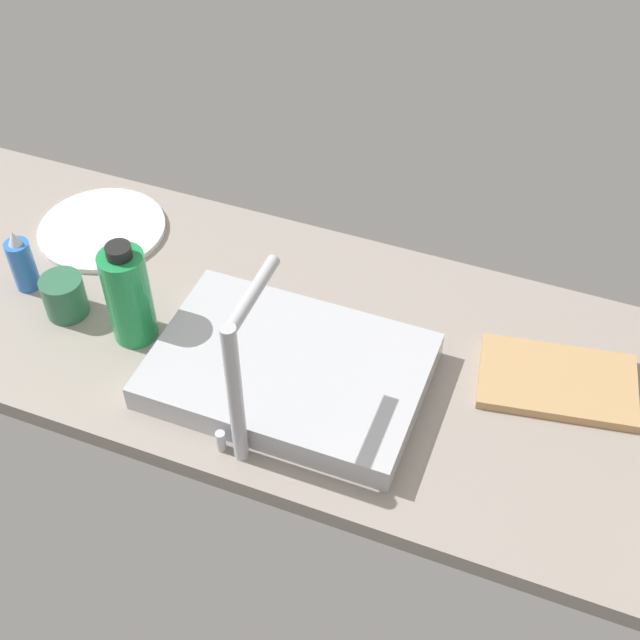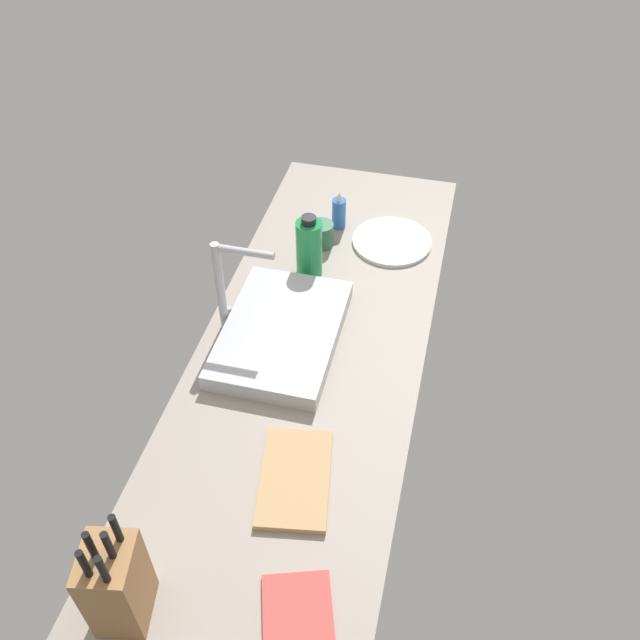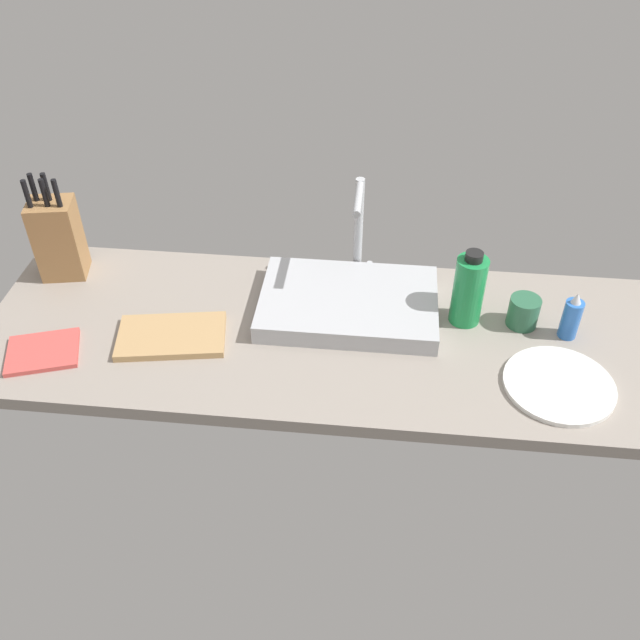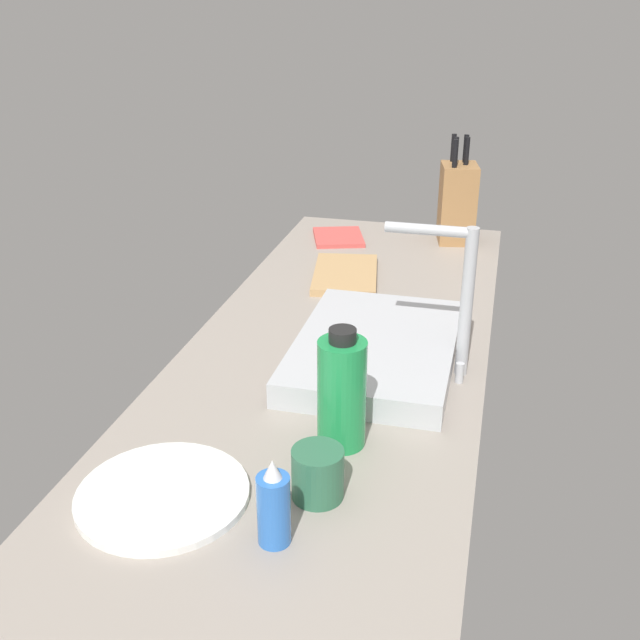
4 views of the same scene
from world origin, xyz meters
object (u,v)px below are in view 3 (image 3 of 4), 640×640
at_px(dish_towel, 43,352).
at_px(dinner_plate, 559,385).
at_px(sink_basin, 348,303).
at_px(knife_block, 58,238).
at_px(water_bottle, 469,290).
at_px(cutting_board, 172,336).
at_px(coffee_mug, 523,312).
at_px(faucet, 359,223).
at_px(soap_bottle, 571,318).

bearing_deg(dish_towel, dinner_plate, 0.68).
height_order(sink_basin, knife_block, knife_block).
height_order(sink_basin, dish_towel, sink_basin).
height_order(knife_block, dinner_plate, knife_block).
height_order(sink_basin, dinner_plate, sink_basin).
bearing_deg(water_bottle, knife_block, 175.12).
height_order(cutting_board, water_bottle, water_bottle).
height_order(sink_basin, coffee_mug, coffee_mug).
distance_m(faucet, knife_block, 0.81).
distance_m(faucet, water_bottle, 0.33).
relative_size(water_bottle, coffee_mug, 2.61).
bearing_deg(coffee_mug, dinner_plate, -74.54).
bearing_deg(soap_bottle, cutting_board, -173.26).
relative_size(cutting_board, dish_towel, 1.57).
relative_size(knife_block, cutting_board, 1.13).
xyz_separation_m(sink_basin, coffee_mug, (0.44, -0.01, 0.01)).
bearing_deg(water_bottle, faucet, 151.94).
bearing_deg(coffee_mug, water_bottle, 178.75).
xyz_separation_m(soap_bottle, coffee_mug, (-0.11, 0.03, -0.02)).
bearing_deg(dinner_plate, faucet, 142.58).
bearing_deg(dish_towel, sink_basin, 18.36).
distance_m(faucet, dinner_plate, 0.64).
bearing_deg(water_bottle, sink_basin, 179.38).
xyz_separation_m(dinner_plate, dish_towel, (-1.23, -0.01, 0.00)).
bearing_deg(faucet, dish_towel, -152.17).
bearing_deg(knife_block, dish_towel, -89.12).
height_order(cutting_board, soap_bottle, soap_bottle).
distance_m(dinner_plate, coffee_mug, 0.23).
xyz_separation_m(sink_basin, cutting_board, (-0.43, -0.16, -0.02)).
relative_size(water_bottle, dish_towel, 1.24).
bearing_deg(faucet, water_bottle, -28.06).
distance_m(dinner_plate, dish_towel, 1.23).
relative_size(soap_bottle, dinner_plate, 0.52).
bearing_deg(faucet, knife_block, -175.83).
bearing_deg(coffee_mug, faucet, 160.13).
bearing_deg(soap_bottle, faucet, 160.70).
distance_m(soap_bottle, dish_towel, 1.30).
xyz_separation_m(cutting_board, dish_towel, (-0.30, -0.09, -0.00)).
xyz_separation_m(knife_block, soap_bottle, (1.35, -0.13, -0.06)).
distance_m(sink_basin, knife_block, 0.81).
height_order(soap_bottle, water_bottle, water_bottle).
bearing_deg(faucet, dinner_plate, -37.42).
height_order(dinner_plate, dish_towel, same).
xyz_separation_m(faucet, dinner_plate, (0.49, -0.38, -0.17)).
height_order(faucet, water_bottle, faucet).
bearing_deg(dinner_plate, coffee_mug, 105.46).
xyz_separation_m(soap_bottle, dish_towel, (-1.28, -0.20, -0.05)).
xyz_separation_m(cutting_board, soap_bottle, (0.98, 0.12, 0.05)).
bearing_deg(dish_towel, water_bottle, 13.07).
height_order(sink_basin, cutting_board, sink_basin).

